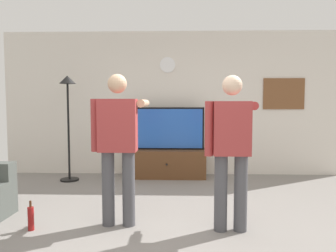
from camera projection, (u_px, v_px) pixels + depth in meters
ground_plane at (167, 235)px, 3.39m from camera, size 8.40×8.40×0.00m
back_wall at (172, 104)px, 6.23m from camera, size 6.40×0.10×2.70m
tv_stand at (167, 164)px, 5.96m from camera, size 1.40×0.45×0.51m
television at (167, 128)px, 5.96m from camera, size 1.34×0.07×0.77m
wall_clock at (168, 65)px, 6.12m from camera, size 0.29×0.03×0.29m
framed_picture at (284, 94)px, 6.09m from camera, size 0.76×0.04×0.58m
floor_lamp at (68, 106)px, 5.66m from camera, size 0.32×0.32×1.83m
person_standing_nearer_lamp at (118, 141)px, 3.61m from camera, size 0.60×0.78×1.69m
person_standing_nearer_couch at (231, 144)px, 3.46m from camera, size 0.56×0.78×1.66m
beverage_bottle at (31, 218)px, 3.51m from camera, size 0.07×0.07×0.32m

